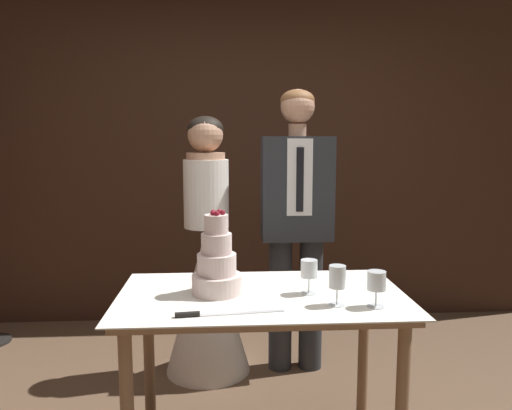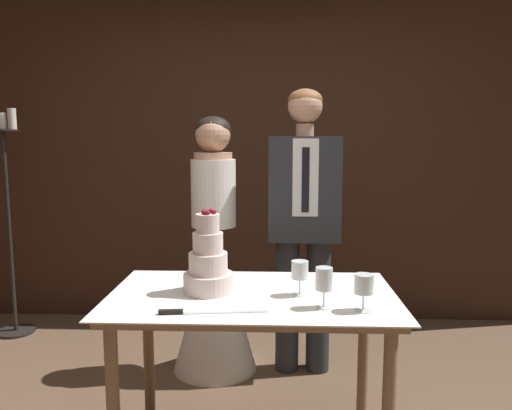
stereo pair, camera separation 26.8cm
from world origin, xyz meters
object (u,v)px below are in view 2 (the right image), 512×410
Objects in this scene: bride at (214,278)px; candle_stand at (9,220)px; tiered_cake at (208,264)px; wine_glass_near at (324,280)px; cake_table at (252,314)px; groom at (304,215)px; cake_knife at (192,312)px; wine_glass_middle at (364,285)px; wine_glass_far at (300,272)px.

candle_stand reaches higher than bride.
tiered_cake is 0.90m from bride.
tiered_cake is 0.55m from wine_glass_near.
groom is at bearing 71.87° from cake_table.
groom is at bearing 91.49° from wine_glass_near.
candle_stand is (-1.69, 1.37, -0.03)m from tiered_cake.
bride is (-0.05, 1.13, -0.18)m from cake_knife.
groom is at bearing -0.06° from bride.
wine_glass_far is (-0.25, 0.20, -0.00)m from wine_glass_middle.
tiered_cake is 0.43m from wine_glass_far.
tiered_cake is at bearing 160.99° from wine_glass_middle.
wine_glass_near is 1.05m from groom.
tiered_cake reaches higher than cake_knife.
tiered_cake is 0.32m from cake_knife.
tiered_cake is 0.24× the size of bride.
candle_stand is at bearing 145.84° from wine_glass_middle.
cake_table is 2.36m from candle_stand.
wine_glass_middle is 2.86m from candle_stand.
bride is at bearing 119.64° from wine_glass_near.
wine_glass_near is at bearing 3.06° from cake_knife.
wine_glass_far is at bearing -33.64° from candle_stand.
candle_stand is (-1.66, 1.67, 0.09)m from cake_knife.
wine_glass_far is at bearing 23.38° from cake_knife.
wine_glass_middle is 0.98× the size of wine_glass_far.
wine_glass_far is at bearing -2.55° from cake_table.
wine_glass_near is (0.52, -0.20, -0.01)m from tiered_cake.
cake_knife reaches higher than cake_table.
tiered_cake reaches higher than wine_glass_far.
groom is at bearing 58.84° from cake_knife.
groom is (-0.03, 1.04, 0.11)m from wine_glass_near.
cake_knife is (-0.03, -0.29, -0.13)m from tiered_cake.
bride reaches higher than wine_glass_near.
cake_table is 0.97m from groom.
groom reaches higher than candle_stand.
wine_glass_far is (0.45, 0.26, 0.10)m from cake_knife.
bride is (-0.59, 1.04, -0.30)m from wine_glass_near.
groom is (0.49, 0.84, 0.10)m from tiered_cake.
tiered_cake is at bearing 173.50° from cake_table.
wine_glass_near is 0.16m from wine_glass_middle.
tiered_cake is 0.22× the size of groom.
cake_table is 0.37m from cake_knife.
tiered_cake is at bearing 77.93° from cake_knife.
wine_glass_middle is (0.47, -0.21, 0.21)m from cake_table.
wine_glass_middle is (0.71, 0.06, 0.10)m from cake_knife.
groom is (0.28, 0.86, 0.33)m from cake_table.
cake_knife is 0.26× the size of candle_stand.
cake_knife is 2.81× the size of wine_glass_far.
tiered_cake is 2.23× the size of wine_glass_near.
candle_stand is (-1.89, 1.39, 0.20)m from cake_table.
tiered_cake reaches higher than wine_glass_near.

